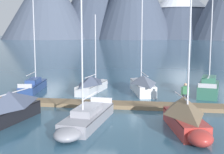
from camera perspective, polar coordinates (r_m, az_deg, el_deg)
The scene contains 12 objects.
ground_plane at distance 20.79m, azimuth -2.84°, elevation -7.82°, with size 700.00×700.00×0.00m, color #335B75.
mountain_west_summit at distance 244.28m, azimuth -11.58°, elevation 13.37°, with size 67.63×67.63×54.32m.
mountain_east_summit at distance 258.89m, azimuth 12.17°, elevation 11.88°, with size 83.13×83.13×43.61m.
dock at distance 24.55m, azimuth -0.80°, elevation -4.95°, with size 20.40×2.33×0.30m.
sailboat_nearest_berth at distance 32.05m, azimuth -13.80°, elevation -1.38°, with size 2.27×6.59×9.16m.
sailboat_second_berth at distance 20.88m, azimuth -18.80°, elevation -5.51°, with size 2.48×7.14×8.48m.
sailboat_mid_dock_port at distance 30.24m, azimuth -3.46°, elevation -1.25°, with size 2.18×6.37×7.31m.
sailboat_mid_dock_starboard at distance 19.54m, azimuth -4.83°, elevation -7.42°, with size 2.26×7.28×9.03m.
sailboat_far_berth at distance 30.02m, azimuth 5.41°, elevation -1.22°, with size 3.17×6.83×8.95m.
sailboat_outer_slip at distance 18.94m, azimuth 13.12°, elevation -6.75°, with size 2.78×5.94×7.49m.
sailboat_end_of_dock at distance 30.46m, azimuth 17.01°, elevation -1.70°, with size 2.59×6.28×8.54m.
person_on_dock at distance 23.92m, azimuth 13.02°, elevation -2.79°, with size 0.59×0.24×1.69m.
Camera 1 is at (4.40, -19.49, 5.75)m, focal length 50.91 mm.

